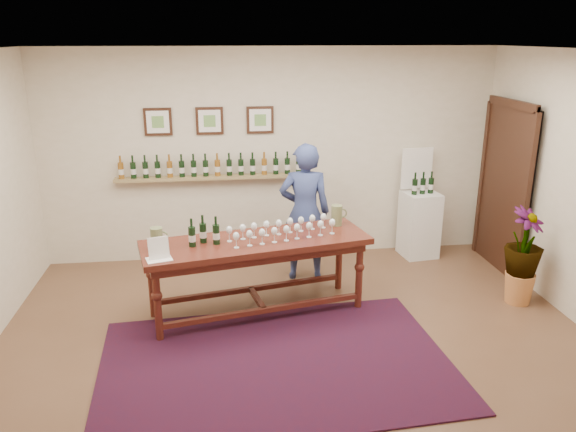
{
  "coord_description": "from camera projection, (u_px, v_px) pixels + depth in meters",
  "views": [
    {
      "loc": [
        -0.72,
        -4.81,
        2.93
      ],
      "look_at": [
        0.0,
        0.8,
        1.1
      ],
      "focal_mm": 35.0,
      "sensor_mm": 36.0,
      "label": 1
    }
  ],
  "objects": [
    {
      "name": "ground",
      "position": [
        298.0,
        347.0,
        5.53
      ],
      "size": [
        6.0,
        6.0,
        0.0
      ],
      "primitive_type": "plane",
      "color": "brown",
      "rests_on": "ground"
    },
    {
      "name": "room_shell",
      "position": [
        441.0,
        183.0,
        7.19
      ],
      "size": [
        6.0,
        6.0,
        6.0
      ],
      "color": "beige",
      "rests_on": "ground"
    },
    {
      "name": "rug",
      "position": [
        276.0,
        364.0,
        5.23
      ],
      "size": [
        3.36,
        2.35,
        0.02
      ],
      "primitive_type": "cube",
      "rotation": [
        0.0,
        0.0,
        0.06
      ],
      "color": "#4D0D17",
      "rests_on": "ground"
    },
    {
      "name": "tasting_table",
      "position": [
        256.0,
        251.0,
        6.01
      ],
      "size": [
        2.52,
        1.24,
        0.85
      ],
      "rotation": [
        0.0,
        0.0,
        0.2
      ],
      "color": "#4B1B12",
      "rests_on": "ground"
    },
    {
      "name": "table_glasses",
      "position": [
        282.0,
        230.0,
        6.0
      ],
      "size": [
        1.31,
        0.64,
        0.18
      ],
      "primitive_type": null,
      "rotation": [
        0.0,
        0.0,
        0.28
      ],
      "color": "white",
      "rests_on": "tasting_table"
    },
    {
      "name": "table_bottles",
      "position": [
        203.0,
        230.0,
        5.8
      ],
      "size": [
        0.31,
        0.21,
        0.31
      ],
      "primitive_type": null,
      "rotation": [
        0.0,
        0.0,
        0.16
      ],
      "color": "black",
      "rests_on": "tasting_table"
    },
    {
      "name": "pitcher_left",
      "position": [
        157.0,
        238.0,
        5.67
      ],
      "size": [
        0.18,
        0.18,
        0.23
      ],
      "primitive_type": null,
      "rotation": [
        0.0,
        0.0,
        0.36
      ],
      "color": "#687146",
      "rests_on": "tasting_table"
    },
    {
      "name": "pitcher_right",
      "position": [
        337.0,
        215.0,
        6.38
      ],
      "size": [
        0.18,
        0.18,
        0.23
      ],
      "primitive_type": null,
      "rotation": [
        0.0,
        0.0,
        0.19
      ],
      "color": "#687146",
      "rests_on": "tasting_table"
    },
    {
      "name": "menu_card",
      "position": [
        159.0,
        248.0,
        5.42
      ],
      "size": [
        0.28,
        0.23,
        0.22
      ],
      "primitive_type": "cube",
      "rotation": [
        0.0,
        0.0,
        0.28
      ],
      "color": "white",
      "rests_on": "tasting_table"
    },
    {
      "name": "display_pedestal",
      "position": [
        419.0,
        224.0,
        7.7
      ],
      "size": [
        0.5,
        0.5,
        0.9
      ],
      "primitive_type": "cube",
      "rotation": [
        0.0,
        0.0,
        0.13
      ],
      "color": "white",
      "rests_on": "ground"
    },
    {
      "name": "pedestal_bottles",
      "position": [
        423.0,
        183.0,
        7.48
      ],
      "size": [
        0.31,
        0.12,
        0.3
      ],
      "primitive_type": null,
      "rotation": [
        0.0,
        0.0,
        0.13
      ],
      "color": "black",
      "rests_on": "display_pedestal"
    },
    {
      "name": "info_sign",
      "position": [
        417.0,
        168.0,
        7.61
      ],
      "size": [
        0.45,
        0.08,
        0.62
      ],
      "primitive_type": "cube",
      "rotation": [
        0.0,
        0.0,
        0.13
      ],
      "color": "white",
      "rests_on": "display_pedestal"
    },
    {
      "name": "potted_plant",
      "position": [
        523.0,
        256.0,
        6.28
      ],
      "size": [
        0.71,
        0.71,
        0.97
      ],
      "rotation": [
        0.0,
        0.0,
        0.63
      ],
      "color": "#C87D42",
      "rests_on": "ground"
    },
    {
      "name": "person",
      "position": [
        305.0,
        212.0,
        6.86
      ],
      "size": [
        0.67,
        0.48,
        1.72
      ],
      "primitive_type": "imported",
      "rotation": [
        0.0,
        0.0,
        3.03
      ],
      "color": "navy",
      "rests_on": "ground"
    }
  ]
}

